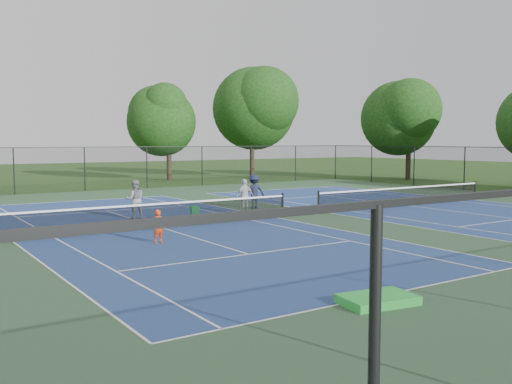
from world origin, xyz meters
TOP-DOWN VIEW (x-y plane):
  - ground at (0.00, 0.00)m, footprint 140.00×140.00m
  - court_pad at (0.00, 0.00)m, footprint 36.00×36.00m
  - tennis_court_left at (-7.00, 0.00)m, footprint 12.00×23.83m
  - tennis_court_right at (7.00, 0.00)m, footprint 12.00×23.83m
  - perimeter_fence at (0.00, 0.00)m, footprint 36.08×36.08m
  - tree_back_c at (5.00, 25.00)m, footprint 6.00×6.00m
  - tree_back_d at (13.00, 24.00)m, footprint 7.80×7.80m
  - tree_side_e at (23.00, 14.00)m, footprint 6.60×6.60m
  - child_player at (-8.45, -3.11)m, footprint 0.45×0.33m
  - instructor at (-6.88, 2.97)m, footprint 0.99×0.87m
  - bystander_a at (-1.85, 1.92)m, footprint 0.98×0.45m
  - bystander_b at (-0.39, 3.33)m, footprint 1.24×0.90m
  - ball_crate at (-5.17, 0.61)m, footprint 0.42×0.40m
  - ball_hopper at (-5.17, 0.61)m, footprint 0.37×0.32m
  - green_tarp at (-7.59, -12.29)m, footprint 1.68×1.19m

SIDE VIEW (x-z plane):
  - ground at x=0.00m, z-range 0.00..0.00m
  - court_pad at x=0.00m, z-range 0.00..0.01m
  - tennis_court_left at x=-7.00m, z-range -0.44..0.63m
  - tennis_court_right at x=7.00m, z-range -0.44..0.63m
  - green_tarp at x=-7.59m, z-range 0.01..0.20m
  - ball_crate at x=-5.17m, z-range 0.00..0.31m
  - ball_hopper at x=-5.17m, z-range 0.31..0.70m
  - child_player at x=-8.45m, z-range 0.00..1.13m
  - bystander_a at x=-1.85m, z-range 0.00..1.64m
  - instructor at x=-6.88m, z-range 0.00..1.72m
  - bystander_b at x=-0.39m, z-range 0.00..1.73m
  - perimeter_fence at x=0.00m, z-range 0.09..3.11m
  - tree_back_c at x=5.00m, z-range 1.28..9.68m
  - tree_side_e at x=23.00m, z-range 1.37..10.25m
  - tree_back_d at x=13.00m, z-range 1.64..12.01m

